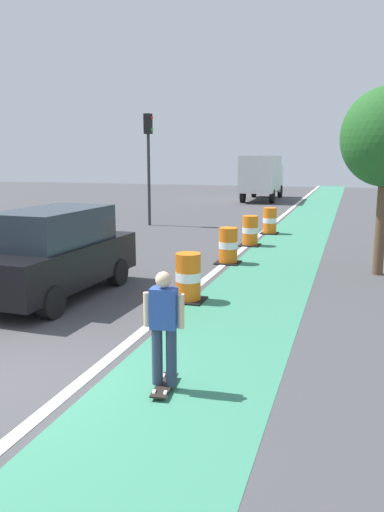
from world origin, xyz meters
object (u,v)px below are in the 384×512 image
Objects in this scene: traffic_barrel_front at (188,278)px; skateboarder_on_lane at (164,327)px; delivery_truck_down_block at (262,175)px; traffic_barrel_far at (270,221)px; traffic_barrel_mid at (228,246)px; parked_suv_nearest at (55,253)px; traffic_barrel_back at (250,231)px; traffic_light_corner at (149,150)px.

skateboarder_on_lane is at bearing -76.37° from traffic_barrel_front.
skateboarder_on_lane is at bearing -82.62° from delivery_truck_down_block.
traffic_barrel_far is at bearing 89.22° from traffic_barrel_front.
delivery_truck_down_block is at bearing 100.91° from traffic_barrel_far.
skateboarder_on_lane is at bearing -86.55° from traffic_barrel_far.
traffic_barrel_mid is 22.96m from delivery_truck_down_block.
parked_suv_nearest is 8.65m from traffic_barrel_back.
traffic_light_corner reaches higher than delivery_truck_down_block.
traffic_light_corner reaches higher than parked_suv_nearest.
traffic_barrel_far is at bearing -79.09° from delivery_truck_down_block.
traffic_light_corner is (-5.68, 11.65, 2.97)m from traffic_barrel_front.
traffic_barrel_mid is 3.28m from traffic_barrel_back.
traffic_barrel_front is 13.30m from traffic_light_corner.
skateboarder_on_lane is 31.60m from delivery_truck_down_block.
delivery_truck_down_block is (-4.06, 31.32, 0.94)m from skateboarder_on_lane.
parked_suv_nearest is at bearing -77.66° from traffic_light_corner.
traffic_barrel_front is at bearing -89.40° from traffic_barrel_back.
traffic_light_corner is (-2.68, 12.23, 2.47)m from parked_suv_nearest.
parked_suv_nearest is 4.27× the size of traffic_barrel_front.
skateboarder_on_lane is 1.55× the size of traffic_barrel_mid.
traffic_barrel_back is 0.21× the size of traffic_light_corner.
traffic_barrel_mid is 1.00× the size of traffic_barrel_back.
delivery_truck_down_block is at bearing 97.27° from traffic_barrel_mid.
traffic_barrel_back is 19.73m from delivery_truck_down_block.
traffic_barrel_back is at bearing -94.15° from traffic_barrel_far.
traffic_barrel_back is 7.55m from traffic_light_corner.
traffic_barrel_front is at bearing 10.98° from parked_suv_nearest.
delivery_truck_down_block reaches higher than traffic_barrel_front.
skateboarder_on_lane is 0.36× the size of parked_suv_nearest.
traffic_barrel_mid is at bearing -52.97° from traffic_light_corner.
traffic_barrel_far is (-0.90, 14.95, -0.38)m from skateboarder_on_lane.
parked_suv_nearest is 27.60m from delivery_truck_down_block.
delivery_truck_down_block reaches higher than traffic_barrel_mid.
skateboarder_on_lane is 5.51m from parked_suv_nearest.
traffic_light_corner is at bearing 143.76° from traffic_barrel_back.
delivery_truck_down_block reaches higher than skateboarder_on_lane.
delivery_truck_down_block is at bearing 97.38° from skateboarder_on_lane.
traffic_barrel_far is 6.62m from traffic_light_corner.
traffic_barrel_front and traffic_barrel_back have the same top height.
traffic_barrel_back is at bearing 90.60° from traffic_barrel_front.
traffic_light_corner is at bearing 116.00° from traffic_barrel_front.
traffic_barrel_front is (3.01, 0.58, -0.50)m from parked_suv_nearest.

